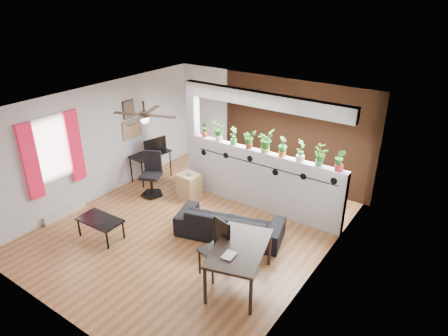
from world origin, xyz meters
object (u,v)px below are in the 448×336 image
Objects in this scene: potted_plant_3 at (249,138)px; potted_plant_6 at (301,150)px; cube_shelf at (189,185)px; potted_plant_2 at (234,135)px; potted_plant_4 at (266,141)px; potted_plant_7 at (320,155)px; coffee_table at (100,221)px; office_chair at (152,177)px; sofa at (230,223)px; ceiling_fan at (144,116)px; potted_plant_0 at (205,129)px; cup at (190,173)px; computer_desk at (150,156)px; folding_chair at (218,243)px; potted_plant_8 at (340,159)px; potted_plant_5 at (283,146)px; dining_table at (240,251)px.

potted_plant_3 is 0.90× the size of potted_plant_6.
potted_plant_6 is 2.84m from cube_shelf.
potted_plant_2 is 0.79m from potted_plant_4.
potted_plant_7 reaches higher than coffee_table.
sofa is at bearing -8.89° from office_chair.
potted_plant_0 is at bearing 89.36° from ceiling_fan.
computer_desk is at bearing 173.05° from cup.
coffee_table is (-0.48, -2.78, -1.17)m from potted_plant_0.
potted_plant_0 is 3.22m from folding_chair.
potted_plant_6 is 2.55m from folding_chair.
potted_plant_2 is at bearing 31.46° from cup.
potted_plant_7 is at bearing -0.00° from potted_plant_4.
potted_plant_4 is at bearing 0.00° from potted_plant_0.
potted_plant_2 is 1.98m from potted_plant_7.
ceiling_fan is 2.40m from cube_shelf.
potted_plant_2 is at bearing 28.95° from office_chair.
potted_plant_4 is 1.58m from potted_plant_8.
potted_plant_6 is (2.39, 1.80, -0.72)m from ceiling_fan.
potted_plant_2 is 3.28m from coffee_table.
potted_plant_7 is (0.79, -0.00, -0.01)m from potted_plant_5.
potted_plant_3 is at bearing 180.00° from potted_plant_8.
potted_plant_6 is (0.39, -0.00, 0.02)m from potted_plant_5.
dining_table is (-0.69, -2.35, -0.93)m from potted_plant_8.
potted_plant_2 is at bearing 180.00° from potted_plant_7.
office_chair is (-2.85, -0.92, -1.11)m from potted_plant_5.
sofa is 1.89× the size of office_chair.
computer_desk is at bearing -33.37° from sofa.
potted_plant_4 reaches higher than dining_table.
ceiling_fan reaches higher than coffee_table.
potted_plant_4 is at bearing -106.16° from sofa.
potted_plant_0 is 1.98m from potted_plant_5.
potted_plant_4 is (1.58, 0.00, 0.07)m from potted_plant_0.
potted_plant_4 is 3.74× the size of cup.
ceiling_fan is 2.23m from coffee_table.
sofa is at bearing 17.34° from ceiling_fan.
computer_desk is at bearing 152.97° from dining_table.
potted_plant_2 is at bearing 34.43° from cube_shelf.
ceiling_fan is 1.96m from potted_plant_0.
cube_shelf is at bearing -158.21° from potted_plant_3.
potted_plant_0 is 0.34× the size of office_chair.
cup is (-3.21, -0.51, -0.96)m from potted_plant_8.
dining_table reaches higher than coffee_table.
potted_plant_2 reaches higher than coffee_table.
potted_plant_6 reaches higher than potted_plant_3.
folding_chair is (2.07, -1.81, -0.03)m from cup.
potted_plant_8 is 0.42× the size of computer_desk.
potted_plant_2 is 2.46m from computer_desk.
potted_plant_6 is at bearing 0.00° from potted_plant_0.
potted_plant_5 is 0.40m from potted_plant_6.
cup is (0.05, 0.00, 0.34)m from cube_shelf.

